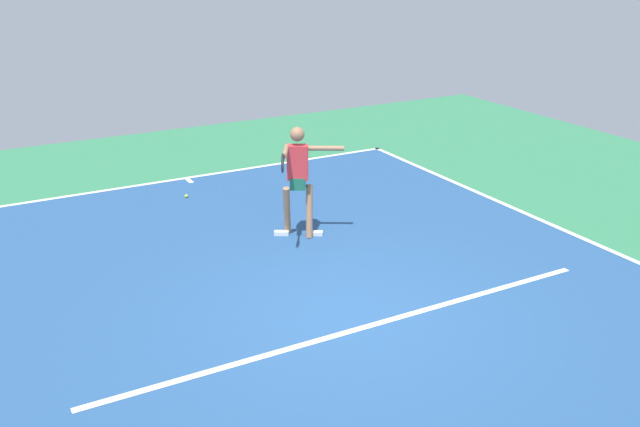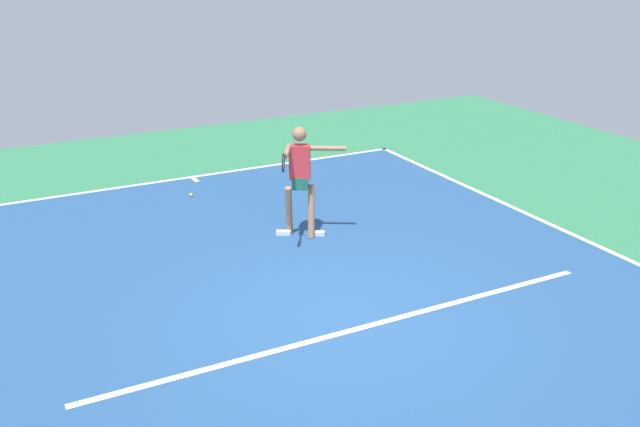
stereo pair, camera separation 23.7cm
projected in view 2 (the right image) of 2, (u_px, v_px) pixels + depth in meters
The scene contains 8 objects.
ground_plane at pixel (345, 314), 9.23m from camera, with size 21.38×21.38×0.00m, color #2D754C.
court_surface at pixel (345, 314), 9.23m from camera, with size 9.52×13.21×0.00m, color navy.
court_line_baseline_near at pixel (192, 177), 14.68m from camera, with size 9.52×0.10×0.01m, color white.
court_line_sideline_left at pixel (603, 248), 11.23m from camera, with size 0.10×13.21×0.01m, color white.
court_line_service at pixel (360, 328), 8.90m from camera, with size 7.14×0.10×0.01m, color white.
court_line_centre_mark at pixel (195, 180), 14.51m from camera, with size 0.10×0.30×0.01m, color white.
tennis_player at pixel (300, 174), 11.33m from camera, with size 1.36×1.11×1.86m.
tennis_ball_by_sideline at pixel (191, 195), 13.53m from camera, with size 0.07×0.07×0.07m, color #CCE033.
Camera 2 is at (4.01, 7.10, 4.53)m, focal length 39.61 mm.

